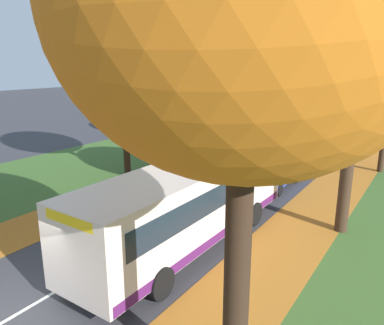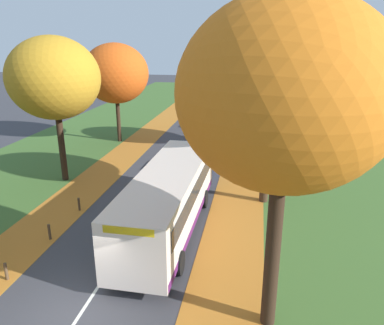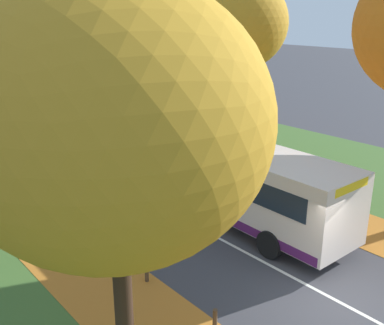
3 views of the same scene
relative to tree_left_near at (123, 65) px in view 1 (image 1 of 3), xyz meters
The scene contains 16 objects.
ground_plane 14.69m from the tree_left_near, 60.50° to the right, with size 160.00×160.00×0.00m, color #38383D.
grass_verge_left 10.94m from the tree_left_near, 107.55° to the left, with size 12.00×90.00×0.01m, color #3D6028.
leaf_litter_left 7.09m from the tree_left_near, 52.31° to the left, with size 2.80×60.00×0.00m, color #B26B23.
leaf_litter_right 13.04m from the tree_left_near, 12.58° to the left, with size 2.80×60.00×0.00m, color #B26B23.
road_centre_line 12.45m from the tree_left_near, 52.46° to the left, with size 0.12×80.00×0.01m, color silver.
tree_left_near is the anchor object (origin of this frame).
tree_left_mid 9.46m from the tree_left_near, 89.12° to the left, with size 5.48×5.48×8.27m.
tree_right_nearest 16.51m from the tree_left_near, 40.12° to the right, with size 5.78×5.78×9.89m.
tree_right_near 12.59m from the tree_left_near, ahead, with size 5.06×5.06×9.46m.
bollard_third 9.76m from the tree_left_near, 67.08° to the right, with size 0.12×0.12×0.74m, color #4C3823.
bollard_fourth 7.84m from the tree_left_near, 54.10° to the right, with size 0.12×0.12×0.71m, color #4C3823.
bus 10.81m from the tree_left_near, 33.50° to the right, with size 2.79×10.44×2.98m.
car_blue_lead 10.25m from the tree_left_near, 18.15° to the left, with size 1.79×4.20×1.62m.
car_black_following 13.66m from the tree_left_near, 50.97° to the left, with size 1.87×4.24×1.62m.
car_red_third_in_line 18.46m from the tree_left_near, 62.58° to the left, with size 1.84×4.23×1.62m.
car_silver_fourth_in_line 23.40m from the tree_left_near, 68.42° to the left, with size 1.83×4.23×1.62m.
Camera 1 is at (8.61, -4.34, 6.46)m, focal length 35.00 mm.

